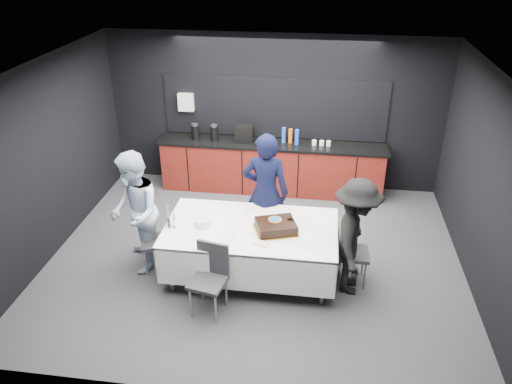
# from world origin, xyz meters

# --- Properties ---
(ground) EXTENTS (6.00, 6.00, 0.00)m
(ground) POSITION_xyz_m (0.00, 0.00, 0.00)
(ground) COLOR #414146
(ground) RESTS_ON ground
(room_shell) EXTENTS (6.04, 5.04, 2.82)m
(room_shell) POSITION_xyz_m (0.00, 0.00, 1.86)
(room_shell) COLOR white
(room_shell) RESTS_ON ground
(kitchenette) EXTENTS (4.10, 0.64, 2.05)m
(kitchenette) POSITION_xyz_m (-0.02, 2.22, 0.54)
(kitchenette) COLOR #5B140E
(kitchenette) RESTS_ON ground
(party_table) EXTENTS (2.32, 1.32, 0.78)m
(party_table) POSITION_xyz_m (0.00, -0.40, 0.64)
(party_table) COLOR #99999E
(party_table) RESTS_ON ground
(cake_assembly) EXTENTS (0.66, 0.60, 0.17)m
(cake_assembly) POSITION_xyz_m (0.34, -0.45, 0.85)
(cake_assembly) COLOR gold
(cake_assembly) RESTS_ON party_table
(plate_stack) EXTENTS (0.23, 0.23, 0.10)m
(plate_stack) POSITION_xyz_m (-0.65, -0.45, 0.83)
(plate_stack) COLOR white
(plate_stack) RESTS_ON party_table
(loose_plate_near) EXTENTS (0.19, 0.19, 0.01)m
(loose_plate_near) POSITION_xyz_m (-0.24, -0.67, 0.78)
(loose_plate_near) COLOR white
(loose_plate_near) RESTS_ON party_table
(loose_plate_right_a) EXTENTS (0.22, 0.22, 0.01)m
(loose_plate_right_a) POSITION_xyz_m (0.77, -0.28, 0.78)
(loose_plate_right_a) COLOR white
(loose_plate_right_a) RESTS_ON party_table
(loose_plate_right_b) EXTENTS (0.21, 0.21, 0.01)m
(loose_plate_right_b) POSITION_xyz_m (0.74, -0.73, 0.78)
(loose_plate_right_b) COLOR white
(loose_plate_right_b) RESTS_ON party_table
(loose_plate_far) EXTENTS (0.19, 0.19, 0.01)m
(loose_plate_far) POSITION_xyz_m (-0.07, 0.02, 0.78)
(loose_plate_far) COLOR white
(loose_plate_far) RESTS_ON party_table
(fork_pile) EXTENTS (0.20, 0.16, 0.03)m
(fork_pile) POSITION_xyz_m (0.19, -0.79, 0.79)
(fork_pile) COLOR white
(fork_pile) RESTS_ON party_table
(champagne_flute) EXTENTS (0.06, 0.06, 0.22)m
(champagne_flute) POSITION_xyz_m (-1.03, -0.55, 0.94)
(champagne_flute) COLOR white
(champagne_flute) RESTS_ON party_table
(chair_left) EXTENTS (0.54, 0.54, 0.92)m
(chair_left) POSITION_xyz_m (-1.26, -0.41, 0.53)
(chair_left) COLOR #2D2D32
(chair_left) RESTS_ON ground
(chair_right) EXTENTS (0.43, 0.43, 0.92)m
(chair_right) POSITION_xyz_m (1.31, -0.36, 0.53)
(chair_right) COLOR #2D2D32
(chair_right) RESTS_ON ground
(chair_near) EXTENTS (0.50, 0.50, 0.92)m
(chair_near) POSITION_xyz_m (-0.40, -1.16, 0.53)
(chair_near) COLOR #2D2D32
(chair_near) RESTS_ON ground
(person_center) EXTENTS (0.69, 0.46, 1.85)m
(person_center) POSITION_xyz_m (0.11, 0.32, 0.93)
(person_center) COLOR black
(person_center) RESTS_ON ground
(person_left) EXTENTS (0.94, 1.04, 1.76)m
(person_left) POSITION_xyz_m (-1.61, -0.42, 0.88)
(person_left) COLOR silver
(person_left) RESTS_ON ground
(person_right) EXTENTS (0.69, 1.10, 1.63)m
(person_right) POSITION_xyz_m (1.38, -0.53, 0.82)
(person_right) COLOR black
(person_right) RESTS_ON ground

